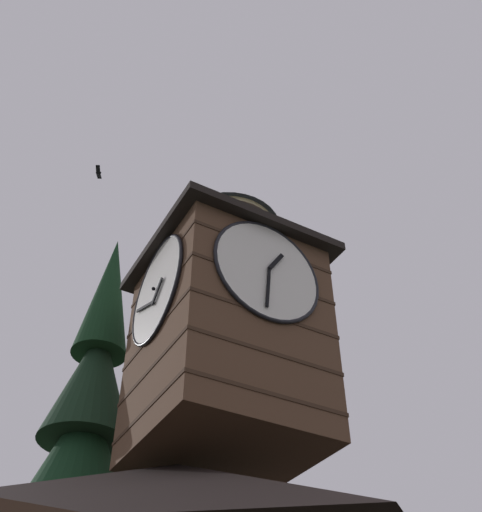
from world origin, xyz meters
name	(u,v)px	position (x,y,z in m)	size (l,w,h in m)	color
clock_tower	(227,323)	(0.55, -0.54, 12.25)	(4.88, 4.88, 8.67)	brown
flying_bird_high	(99,173)	(4.23, -3.51, 19.26)	(0.41, 0.63, 0.12)	black
flying_bird_low	(286,230)	(-2.93, -2.45, 18.90)	(0.36, 0.57, 0.11)	black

